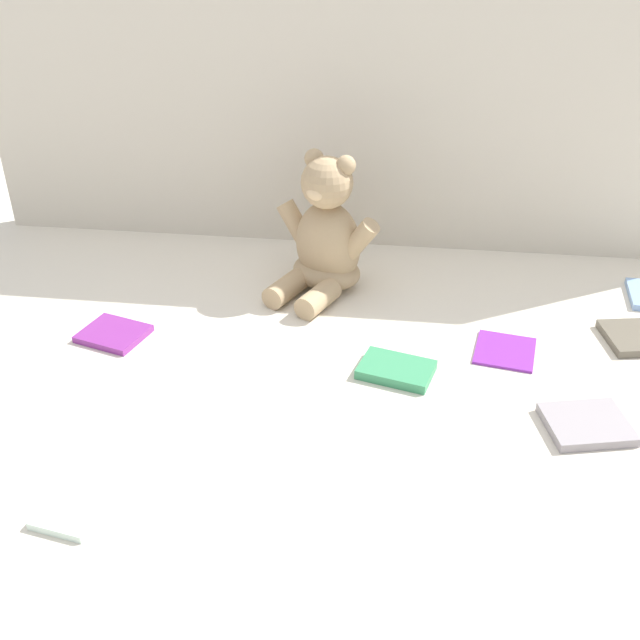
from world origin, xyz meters
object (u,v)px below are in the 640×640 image
object	(u,v)px
book_case_0	(114,334)
book_case_1	(396,370)
book_case_3	(587,424)
book_case_6	(505,351)
book_case_4	(77,505)
teddy_bear	(325,240)
book_case_5	(639,337)

from	to	relation	value
book_case_0	book_case_1	bearing A→B (deg)	-79.37
book_case_3	book_case_6	distance (m)	0.20
book_case_4	book_case_6	bearing A→B (deg)	46.95
teddy_bear	book_case_1	world-z (taller)	teddy_bear
teddy_bear	book_case_3	distance (m)	0.56
book_case_0	book_case_5	bearing A→B (deg)	-67.27
book_case_0	book_case_6	size ratio (longest dim) A/B	1.03
teddy_bear	book_case_6	distance (m)	0.38
book_case_4	book_case_0	bearing A→B (deg)	114.00
book_case_3	book_case_5	xyz separation A→B (m)	(0.13, 0.24, -0.00)
teddy_bear	book_case_4	size ratio (longest dim) A/B	2.61
book_case_1	book_case_6	bearing A→B (deg)	128.97
book_case_0	book_case_6	xyz separation A→B (m)	(0.65, 0.03, -0.00)
book_case_0	book_case_4	bearing A→B (deg)	-149.78
book_case_5	book_case_6	size ratio (longest dim) A/B	1.08
book_case_3	book_case_5	bearing A→B (deg)	-40.73
book_case_3	book_case_4	size ratio (longest dim) A/B	1.16
book_case_3	book_case_0	bearing A→B (deg)	65.40
book_case_5	book_case_6	distance (m)	0.23
book_case_0	book_case_1	xyz separation A→B (m)	(0.47, -0.05, 0.00)
book_case_1	book_case_5	bearing A→B (deg)	124.68
book_case_0	teddy_bear	bearing A→B (deg)	-39.96
book_case_1	book_case_6	size ratio (longest dim) A/B	1.12
book_case_3	book_case_4	distance (m)	0.69
book_case_0	book_case_3	bearing A→B (deg)	-84.72
book_case_0	book_case_4	xyz separation A→B (m)	(0.09, -0.38, -0.00)
teddy_bear	book_case_0	bearing A→B (deg)	-121.59
book_case_6	book_case_1	bearing A→B (deg)	-55.72
book_case_0	book_case_1	distance (m)	0.48
book_case_0	book_case_5	xyz separation A→B (m)	(0.87, 0.09, 0.00)
book_case_4	teddy_bear	bearing A→B (deg)	78.76
book_case_3	teddy_bear	bearing A→B (deg)	35.02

